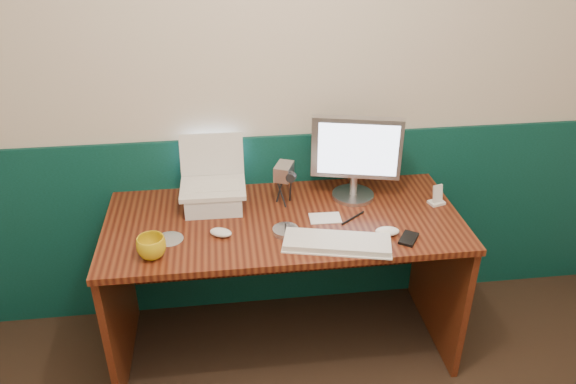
{
  "coord_description": "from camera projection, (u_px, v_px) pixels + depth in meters",
  "views": [
    {
      "loc": [
        -0.33,
        -0.75,
        2.08
      ],
      "look_at": [
        -0.08,
        1.23,
        0.97
      ],
      "focal_mm": 35.0,
      "sensor_mm": 36.0,
      "label": 1
    }
  ],
  "objects": [
    {
      "name": "pda",
      "position": [
        409.0,
        238.0,
        2.37
      ],
      "size": [
        0.11,
        0.12,
        0.01
      ],
      "primitive_type": "cube",
      "rotation": [
        0.0,
        0.0,
        -0.59
      ],
      "color": "black",
      "rests_on": "desk"
    },
    {
      "name": "mouse_left",
      "position": [
        221.0,
        232.0,
        2.39
      ],
      "size": [
        0.11,
        0.09,
        0.03
      ],
      "primitive_type": "ellipsoid",
      "rotation": [
        0.0,
        0.0,
        -0.43
      ],
      "color": "white",
      "rests_on": "desk"
    },
    {
      "name": "cd_loose_a",
      "position": [
        169.0,
        239.0,
        2.38
      ],
      "size": [
        0.12,
        0.12,
        0.0
      ],
      "primitive_type": "cylinder",
      "color": "#B4BBC5",
      "rests_on": "desk"
    },
    {
      "name": "keyboard",
      "position": [
        337.0,
        243.0,
        2.33
      ],
      "size": [
        0.46,
        0.25,
        0.03
      ],
      "primitive_type": "cube",
      "rotation": [
        0.0,
        0.0,
        -0.24
      ],
      "color": "white",
      "rests_on": "desk"
    },
    {
      "name": "laptop",
      "position": [
        211.0,
        166.0,
        2.51
      ],
      "size": [
        0.3,
        0.23,
        0.25
      ],
      "primitive_type": null,
      "rotation": [
        0.0,
        0.0,
        -0.02
      ],
      "color": "silver",
      "rests_on": "laptop_riser"
    },
    {
      "name": "music_player",
      "position": [
        438.0,
        193.0,
        2.61
      ],
      "size": [
        0.05,
        0.04,
        0.08
      ],
      "primitive_type": "cube",
      "rotation": [
        -0.17,
        0.0,
        0.29
      ],
      "color": "silver",
      "rests_on": "dock"
    },
    {
      "name": "mouse_right",
      "position": [
        387.0,
        231.0,
        2.4
      ],
      "size": [
        0.11,
        0.07,
        0.03
      ],
      "primitive_type": "ellipsoid",
      "rotation": [
        0.0,
        0.0,
        -0.09
      ],
      "color": "white",
      "rests_on": "desk"
    },
    {
      "name": "pen",
      "position": [
        353.0,
        218.0,
        2.52
      ],
      "size": [
        0.12,
        0.1,
        0.01
      ],
      "primitive_type": "cylinder",
      "rotation": [
        0.0,
        1.57,
        0.66
      ],
      "color": "black",
      "rests_on": "desk"
    },
    {
      "name": "dock",
      "position": [
        436.0,
        202.0,
        2.64
      ],
      "size": [
        0.08,
        0.07,
        0.01
      ],
      "primitive_type": "cube",
      "rotation": [
        0.0,
        0.0,
        0.29
      ],
      "color": "white",
      "rests_on": "desk"
    },
    {
      "name": "monitor",
      "position": [
        355.0,
        158.0,
        2.6
      ],
      "size": [
        0.43,
        0.21,
        0.41
      ],
      "primitive_type": null,
      "rotation": [
        0.0,
        0.0,
        -0.24
      ],
      "color": "#A5A5AA",
      "rests_on": "desk"
    },
    {
      "name": "laptop_riser",
      "position": [
        214.0,
        199.0,
        2.59
      ],
      "size": [
        0.26,
        0.22,
        0.09
      ],
      "primitive_type": "cube",
      "rotation": [
        0.0,
        0.0,
        -0.02
      ],
      "color": "silver",
      "rests_on": "desk"
    },
    {
      "name": "mug",
      "position": [
        151.0,
        247.0,
        2.24
      ],
      "size": [
        0.15,
        0.15,
        0.09
      ],
      "primitive_type": "imported",
      "rotation": [
        0.0,
        0.0,
        0.37
      ],
      "color": "gold",
      "rests_on": "desk"
    },
    {
      "name": "wainscot",
      "position": [
        291.0,
        223.0,
        2.96
      ],
      "size": [
        3.48,
        0.02,
        1.0
      ],
      "primitive_type": "cube",
      "color": "#073228",
      "rests_on": "ground"
    },
    {
      "name": "papers",
      "position": [
        325.0,
        218.0,
        2.52
      ],
      "size": [
        0.14,
        0.1,
        0.0
      ],
      "primitive_type": "cube",
      "rotation": [
        0.0,
        0.0,
        -0.03
      ],
      "color": "white",
      "rests_on": "desk"
    },
    {
      "name": "back_wall",
      "position": [
        292.0,
        85.0,
        2.61
      ],
      "size": [
        3.5,
        0.04,
        2.5
      ],
      "primitive_type": "cube",
      "color": "beige",
      "rests_on": "ground"
    },
    {
      "name": "camcorder",
      "position": [
        284.0,
        183.0,
        2.59
      ],
      "size": [
        0.14,
        0.17,
        0.21
      ],
      "primitive_type": null,
      "rotation": [
        0.0,
        0.0,
        -0.4
      ],
      "color": "#B4B4B9",
      "rests_on": "desk"
    },
    {
      "name": "cd_spindle",
      "position": [
        286.0,
        231.0,
        2.41
      ],
      "size": [
        0.11,
        0.11,
        0.02
      ],
      "primitive_type": "cylinder",
      "color": "#B6BAC7",
      "rests_on": "desk"
    },
    {
      "name": "desk",
      "position": [
        284.0,
        285.0,
        2.7
      ],
      "size": [
        1.6,
        0.7,
        0.75
      ],
      "primitive_type": "cube",
      "color": "#3B120A",
      "rests_on": "ground"
    }
  ]
}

